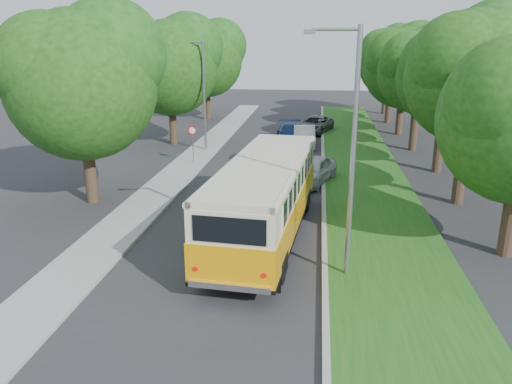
# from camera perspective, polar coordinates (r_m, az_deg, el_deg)

# --- Properties ---
(ground) EXTENTS (120.00, 120.00, 0.00)m
(ground) POSITION_cam_1_polar(r_m,az_deg,el_deg) (19.62, -2.81, -5.65)
(ground) COLOR #2D2D30
(ground) RESTS_ON ground
(curb) EXTENTS (0.20, 70.00, 0.15)m
(curb) POSITION_cam_1_polar(r_m,az_deg,el_deg) (24.02, 7.74, -1.25)
(curb) COLOR gray
(curb) RESTS_ON ground
(grass_verge) EXTENTS (4.50, 70.00, 0.13)m
(grass_verge) POSITION_cam_1_polar(r_m,az_deg,el_deg) (24.18, 13.31, -1.47)
(grass_verge) COLOR #175416
(grass_verge) RESTS_ON ground
(sidewalk) EXTENTS (2.20, 70.00, 0.12)m
(sidewalk) POSITION_cam_1_polar(r_m,az_deg,el_deg) (25.31, -11.63, -0.53)
(sidewalk) COLOR gray
(sidewalk) RESTS_ON ground
(treeline) EXTENTS (24.27, 41.91, 9.46)m
(treeline) POSITION_cam_1_polar(r_m,az_deg,el_deg) (35.84, 7.27, 14.37)
(treeline) COLOR #332319
(treeline) RESTS_ON ground
(lamppost_near) EXTENTS (1.71, 0.16, 8.00)m
(lamppost_near) POSITION_cam_1_polar(r_m,az_deg,el_deg) (15.68, 10.73, 4.96)
(lamppost_near) COLOR gray
(lamppost_near) RESTS_ON ground
(lamppost_far) EXTENTS (1.71, 0.16, 7.50)m
(lamppost_far) POSITION_cam_1_polar(r_m,az_deg,el_deg) (34.89, -6.11, 11.35)
(lamppost_far) COLOR gray
(lamppost_far) RESTS_ON ground
(warning_sign) EXTENTS (0.56, 0.10, 2.50)m
(warning_sign) POSITION_cam_1_polar(r_m,az_deg,el_deg) (31.32, -7.27, 6.20)
(warning_sign) COLOR gray
(warning_sign) RESTS_ON ground
(vintage_bus) EXTENTS (3.72, 11.10, 3.24)m
(vintage_bus) POSITION_cam_1_polar(r_m,az_deg,el_deg) (19.29, 1.04, -0.90)
(vintage_bus) COLOR #F39F07
(vintage_bus) RESTS_ON ground
(car_silver) EXTENTS (3.01, 4.56, 1.44)m
(car_silver) POSITION_cam_1_polar(r_m,az_deg,el_deg) (27.32, 6.49, 2.48)
(car_silver) COLOR #B0B1B5
(car_silver) RESTS_ON ground
(car_white) EXTENTS (1.75, 4.48, 1.45)m
(car_white) POSITION_cam_1_polar(r_m,az_deg,el_deg) (36.84, 5.54, 6.34)
(car_white) COLOR beige
(car_white) RESTS_ON ground
(car_blue) EXTENTS (2.73, 5.33, 1.48)m
(car_blue) POSITION_cam_1_polar(r_m,az_deg,el_deg) (37.58, 4.10, 6.62)
(car_blue) COLOR navy
(car_blue) RESTS_ON ground
(car_grey) EXTENTS (3.59, 5.34, 1.36)m
(car_grey) POSITION_cam_1_polar(r_m,az_deg,el_deg) (42.34, 6.66, 7.66)
(car_grey) COLOR #505257
(car_grey) RESTS_ON ground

